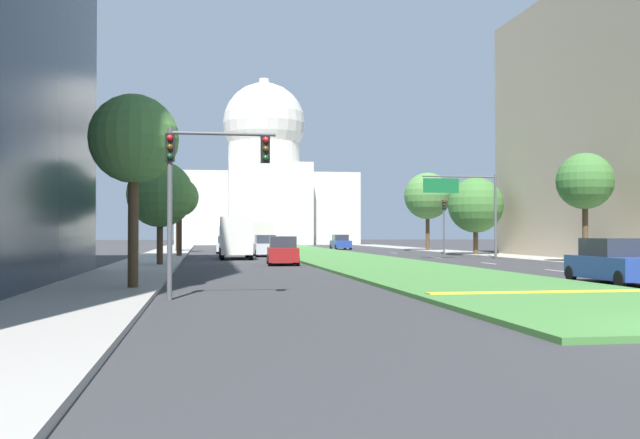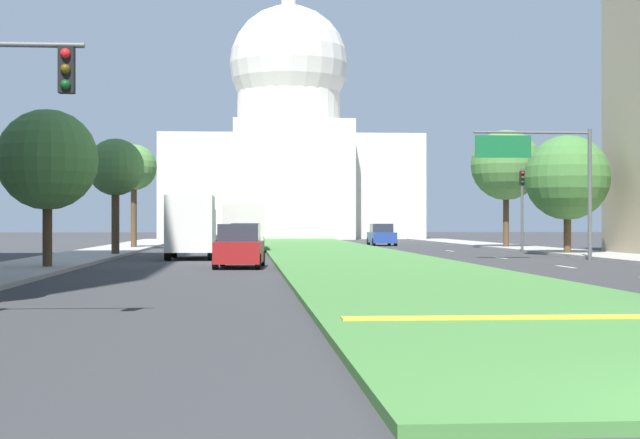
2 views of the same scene
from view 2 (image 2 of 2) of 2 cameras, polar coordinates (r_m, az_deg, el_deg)
ground_plane at (r=65.74m, az=0.38°, el=-1.80°), size 260.00×260.00×0.00m
grass_median at (r=60.04m, az=0.82°, el=-1.89°), size 8.19×102.99×0.14m
median_curb_nose at (r=18.21m, az=12.93°, el=-5.48°), size 7.37×0.50×0.04m
lane_dashes_right at (r=43.97m, az=13.45°, el=-2.58°), size 0.16×45.38×0.01m
sidewalk_left at (r=54.76m, az=-13.35°, el=-2.04°), size 4.00×102.99×0.15m
sidewalk_right at (r=57.43m, az=15.38°, el=-1.95°), size 4.00×102.99×0.15m
capitol_building at (r=122.44m, az=-1.79°, el=3.92°), size 30.50×25.59×29.55m
traffic_light_far_right at (r=61.73m, az=11.52°, el=1.18°), size 0.28×0.35×5.20m
overhead_guide_sign at (r=50.31m, az=12.82°, el=3.03°), size 5.94×0.20×6.50m
street_tree_left_mid at (r=40.07m, az=-15.37°, el=3.31°), size 3.93×3.93×6.27m
street_tree_left_far at (r=55.68m, az=-11.66°, el=2.90°), size 3.14×3.14×6.48m
street_tree_right_far at (r=58.17m, az=14.01°, el=2.34°), size 4.83×4.83×6.84m
street_tree_left_distant at (r=70.68m, az=-10.63°, el=2.90°), size 3.21×3.21×7.34m
street_tree_right_distant at (r=72.19m, az=10.63°, el=3.07°), size 5.01×5.01×8.48m
sedan_midblock at (r=40.67m, az=-4.64°, el=-1.61°), size 2.14×4.32×1.80m
sedan_distant at (r=56.54m, az=-4.31°, el=-1.20°), size 1.89×4.64×1.82m
sedan_far_horizon at (r=65.88m, az=-6.87°, el=-1.10°), size 2.13×4.68×1.69m
sedan_very_far at (r=80.80m, az=3.56°, el=-0.91°), size 1.97×4.45×1.78m
box_truck_delivery at (r=50.98m, az=-7.39°, el=-0.38°), size 2.40×6.40×3.20m
city_bus at (r=65.20m, az=-4.44°, el=-0.26°), size 2.62×11.00×2.95m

